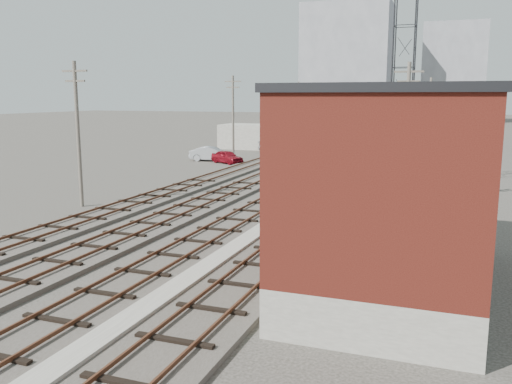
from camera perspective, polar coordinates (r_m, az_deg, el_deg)
The scene contains 23 objects.
ground at distance 68.74m, azimuth 12.22°, elevation 4.07°, with size 320.00×320.00×0.00m, color #282621.
track_right at distance 47.74m, azimuth 11.62°, elevation 1.67°, with size 3.20×90.00×0.39m.
track_mid_right at distance 48.48m, azimuth 6.94°, elevation 1.93°, with size 3.20×90.00×0.39m.
track_mid_left at distance 49.54m, azimuth 2.43°, elevation 2.17°, with size 3.20×90.00×0.39m.
track_left at distance 50.89m, azimuth -1.86°, elevation 2.38°, with size 3.20×90.00×0.39m.
platform_curb at distance 24.46m, azimuth -2.11°, elevation -5.98°, with size 0.90×28.00×0.26m, color gray.
brick_building at distance 20.10m, azimuth 14.36°, elevation 0.42°, with size 6.54×12.20×7.22m.
lattice_tower at distance 42.93m, azimuth 15.17°, elevation 10.53°, with size 1.60×1.60×15.00m.
utility_pole_left_a at distance 35.43m, azimuth -18.24°, elevation 6.17°, with size 1.80×0.24×9.00m.
utility_pole_left_b at distance 57.16m, azimuth -2.43°, elevation 7.94°, with size 1.80×0.24×9.00m.
utility_pole_left_c at distance 80.80m, azimuth 4.47°, elevation 8.53°, with size 1.80×0.24×9.00m.
utility_pole_right_a at distance 35.92m, azimuth 15.55°, elevation 6.35°, with size 1.80×0.24×9.00m.
utility_pole_right_b at distance 65.84m, azimuth 17.78°, elevation 7.75°, with size 1.80×0.24×9.00m.
apartment_left at distance 145.58m, azimuth 9.54°, elevation 13.10°, with size 22.00×14.00×30.00m, color gray.
apartment_right at distance 157.87m, azimuth 20.07°, elevation 11.66°, with size 16.00×12.00×26.00m, color gray.
shed_left at distance 72.55m, azimuth -0.40°, elevation 5.86°, with size 8.00×5.00×3.20m, color gray.
shed_right at distance 77.89m, azimuth 19.92°, elevation 5.85°, with size 6.00×6.00×4.00m, color gray.
signal_mast at distance 19.23m, azimuth 2.30°, elevation -2.74°, with size 0.40×0.42×4.39m.
switch_stand at distance 48.34m, azimuth 6.46°, elevation 2.55°, with size 0.38×0.38×1.33m.
site_trailer at distance 65.53m, azimuth 6.75°, elevation 5.03°, with size 5.90×2.71×2.45m.
car_red at distance 56.45m, azimuth -3.06°, elevation 3.72°, with size 1.60×3.98×1.36m, color maroon.
car_silver at distance 58.63m, azimuth -4.69°, elevation 4.03°, with size 1.64×4.71×1.55m, color #A7AAAF.
car_grey at distance 68.15m, azimuth 2.20°, elevation 4.80°, with size 1.87×4.60×1.34m, color slate.
Camera 1 is at (9.44, -7.74, 6.87)m, focal length 38.00 mm.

